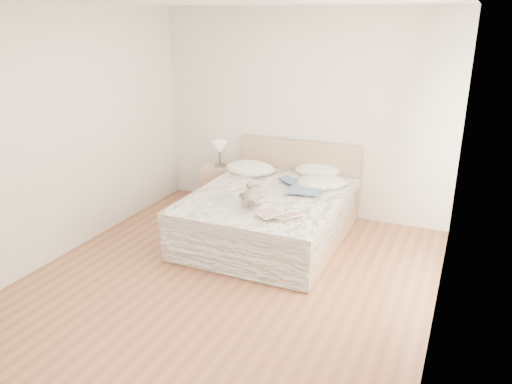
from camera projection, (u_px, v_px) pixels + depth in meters
floor at (227, 282)px, 5.13m from camera, size 4.00×4.50×0.00m
ceiling at (221, 1)px, 4.22m from camera, size 4.00×4.50×0.00m
wall_back at (302, 114)px, 6.61m from camera, size 4.00×0.02×2.70m
wall_front at (36, 255)px, 2.73m from camera, size 4.00×0.02×2.70m
wall_left at (61, 135)px, 5.43m from camera, size 0.02×4.50×2.70m
wall_right at (451, 183)px, 3.91m from camera, size 0.02×4.50×2.70m
window at (453, 160)px, 4.14m from camera, size 0.02×1.30×1.10m
bed at (271, 214)px, 6.05m from camera, size 1.72×2.14×1.00m
nightstand at (219, 185)px, 7.16m from camera, size 0.52×0.48×0.56m
table_lamp at (220, 149)px, 7.00m from camera, size 0.28×0.28×0.36m
pillow_left at (250, 169)px, 6.69m from camera, size 0.70×0.51×0.20m
pillow_middle at (318, 171)px, 6.60m from camera, size 0.68×0.56×0.18m
pillow_right at (321, 183)px, 6.13m from camera, size 0.73×0.64×0.18m
blouse at (306, 187)px, 6.01m from camera, size 0.65×0.68×0.02m
photo_book at (254, 172)px, 6.56m from camera, size 0.40×0.33×0.03m
childrens_book at (279, 215)px, 5.17m from camera, size 0.49×0.44×0.03m
teddy_bear at (250, 202)px, 5.48m from camera, size 0.33×0.39×0.18m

